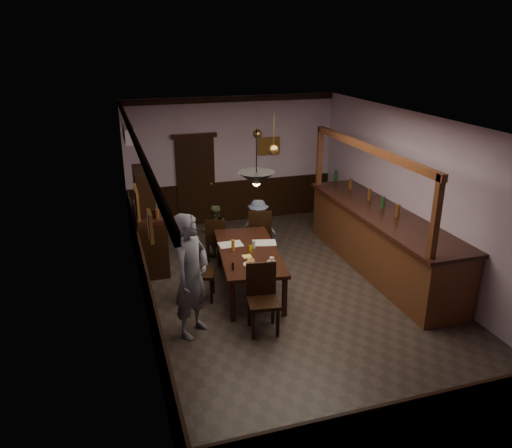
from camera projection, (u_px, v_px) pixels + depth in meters
name	position (u px, v px, depth m)	size (l,w,h in m)	color
room	(293.00, 214.00, 8.25)	(5.01, 8.01, 3.01)	#2D2621
dining_table	(249.00, 254.00, 8.74)	(1.27, 2.31, 0.75)	black
chair_far_left	(216.00, 238.00, 9.90)	(0.48, 0.48, 0.93)	black
chair_far_right	(260.00, 232.00, 10.01)	(0.57, 0.57, 1.06)	black
chair_near	(262.00, 295.00, 7.57)	(0.52, 0.52, 1.07)	black
chair_side	(196.00, 269.00, 8.47)	(0.55, 0.55, 1.02)	black
person_standing	(191.00, 276.00, 7.32)	(0.70, 0.46, 1.93)	slate
person_seated_left	(215.00, 231.00, 10.15)	(0.53, 0.41, 1.09)	#475030
person_seated_right	(258.00, 227.00, 10.28)	(0.75, 0.43, 1.16)	#4E5670
newspaper_left	(231.00, 244.00, 8.96)	(0.42, 0.30, 0.01)	silver
newspaper_right	(264.00, 243.00, 9.03)	(0.42, 0.30, 0.01)	silver
napkin	(247.00, 256.00, 8.48)	(0.15, 0.15, 0.00)	#E5D154
saucer	(271.00, 262.00, 8.27)	(0.15, 0.15, 0.01)	white
coffee_cup	(272.00, 259.00, 8.25)	(0.08, 0.08, 0.07)	white
pastry_plate	(250.00, 264.00, 8.17)	(0.22, 0.22, 0.01)	white
pastry_ring_a	(250.00, 263.00, 8.15)	(0.13, 0.13, 0.04)	#C68C47
pastry_ring_b	(251.00, 260.00, 8.25)	(0.13, 0.13, 0.04)	#C68C47
soda_can	(251.00, 249.00, 8.64)	(0.07, 0.07, 0.12)	yellow
beer_glass	(233.00, 245.00, 8.68)	(0.06, 0.06, 0.20)	#BF721E
water_glass	(254.00, 244.00, 8.79)	(0.06, 0.06, 0.15)	silver
pepper_mill	(233.00, 266.00, 7.96)	(0.04, 0.04, 0.14)	black
sideboard	(149.00, 228.00, 9.67)	(0.53, 1.47, 1.95)	black
bar_counter	(381.00, 239.00, 9.53)	(1.02, 4.40, 2.47)	#502915
door_back	(196.00, 182.00, 11.69)	(0.90, 0.06, 2.10)	black
ac_unit	(129.00, 134.00, 9.85)	(0.20, 0.85, 0.30)	white
picture_left_small	(150.00, 226.00, 5.91)	(0.04, 0.28, 0.36)	olive
picture_left_large	(137.00, 202.00, 8.21)	(0.04, 0.62, 0.48)	olive
picture_back	(269.00, 146.00, 11.93)	(0.55, 0.04, 0.42)	olive
pendant_iron	(256.00, 179.00, 7.45)	(0.56, 0.56, 0.85)	black
pendant_brass_mid	(274.00, 150.00, 9.18)	(0.20, 0.20, 0.81)	#BF8C3F
pendant_brass_far	(257.00, 134.00, 10.70)	(0.20, 0.20, 0.81)	#BF8C3F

